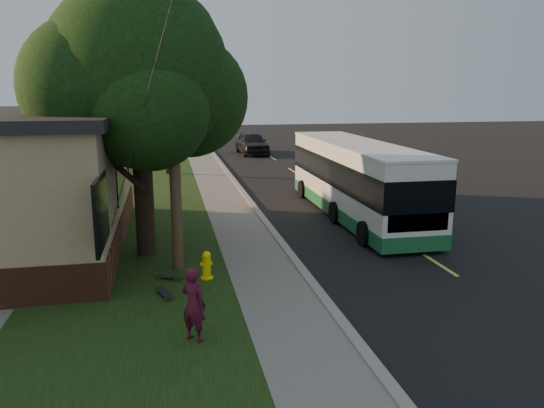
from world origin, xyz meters
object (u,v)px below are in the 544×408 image
Objects in this scene: dumpster at (55,225)px; transit_bus at (356,178)px; distant_car at (252,143)px; skateboard_main at (165,293)px; fire_hydrant at (207,265)px; leafy_tree at (139,79)px; skateboarder at (194,304)px; bare_tree_far at (172,126)px; utility_pole at (172,100)px; bare_tree_near at (166,138)px; traffic_signal at (211,109)px; skateboard_spare at (169,277)px.

transit_bus is at bearing 10.45° from dumpster.
skateboard_main is at bearing -105.88° from distant_car.
fire_hydrant is 0.09× the size of leafy_tree.
leafy_tree is 7.54m from skateboarder.
bare_tree_far is 6.81m from distant_car.
skateboarder is at bearing -87.36° from utility_pole.
distant_car is (6.43, 8.85, -1.30)m from bare_tree_near.
skateboarder is 1.02× the size of dumpster.
bare_tree_near is 0.78× the size of traffic_signal.
utility_pole reaches higher than fire_hydrant.
skateboard_spare is at bearing -76.42° from leafy_tree.
fire_hydrant is 0.07× the size of transit_bus.
skateboarder is (-3.60, -37.42, -2.34)m from traffic_signal.
fire_hydrant is 1.04× the size of skateboard_spare.
fire_hydrant is 0.87× the size of skateboard_main.
skateboarder is (-0.10, -33.42, -1.18)m from bare_tree_far.
traffic_signal is 37.66m from skateboarder.
bare_tree_far is at bearing -49.10° from skateboarder.
skateboard_spare is (0.61, -2.51, -5.05)m from leafy_tree.
transit_bus is 7.26× the size of dumpster.
fire_hydrant is 34.25m from traffic_signal.
skateboard_spare is 0.14× the size of distant_car.
fire_hydrant is 18.10m from bare_tree_near.
transit_bus is (7.17, -11.94, -0.61)m from bare_tree_near.
distant_car is at bearing 78.36° from fire_hydrant.
dumpster is (-7.56, -29.92, -2.48)m from traffic_signal.
bare_tree_near is 6.03× the size of skateboard_spare.
leafy_tree is 5.52m from dumpster.
skateboarder is 1.77× the size of skateboard_main.
fire_hydrant is 1.47m from skateboard_main.
dumpster reaches higher than skateboard_spare.
bare_tree_far is 24.86m from transit_bus.
leafy_tree reaches higher than skateboarder.
utility_pole reaches higher than transit_bus.
transit_bus is 10.25m from skateboard_main.
dumpster is (-3.56, -13.92, -1.46)m from bare_tree_near.
fire_hydrant is 1.03m from skateboard_spare.
distant_car reaches higher than dumpster.
dumpster is (-2.89, 1.43, -4.48)m from leafy_tree.
traffic_signal reaches higher than dumpster.
utility_pole is 33.26m from traffic_signal.
transit_bus is at bearing -59.04° from bare_tree_near.
bare_tree_near reaches higher than skateboarder.
bare_tree_far is at bearing 89.40° from utility_pole.
bare_tree_far reaches higher than distant_car.
fire_hydrant reaches higher than skateboard_main.
skateboard_main is (-0.68, -30.94, -1.88)m from bare_tree_far.
distant_car reaches higher than skateboarder.
traffic_signal reaches higher than skateboard_spare.
dumpster is at bearing 123.92° from skateboard_main.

